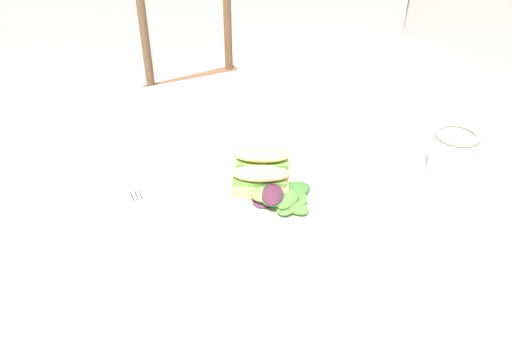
% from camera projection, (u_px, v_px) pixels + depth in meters
% --- Properties ---
extents(dining_table, '(1.14, 1.04, 0.74)m').
position_uv_depth(dining_table, '(284.00, 223.00, 1.14)').
color(dining_table, '#BCB7AD').
rests_on(dining_table, ground).
extents(chair_wooden_far, '(0.44, 0.44, 0.87)m').
position_uv_depth(chair_wooden_far, '(206.00, 91.00, 2.03)').
color(chair_wooden_far, brown).
rests_on(chair_wooden_far, ground).
extents(plate_lunch, '(0.25, 0.25, 0.01)m').
position_uv_depth(plate_lunch, '(264.00, 196.00, 1.02)').
color(plate_lunch, beige).
rests_on(plate_lunch, dining_table).
extents(sandwich_half_front, '(0.12, 0.09, 0.06)m').
position_uv_depth(sandwich_half_front, '(259.00, 178.00, 1.01)').
color(sandwich_half_front, '#DBB270').
rests_on(sandwich_half_front, plate_lunch).
extents(sandwich_half_back, '(0.12, 0.09, 0.06)m').
position_uv_depth(sandwich_half_back, '(262.00, 161.00, 1.05)').
color(sandwich_half_back, '#DBB270').
rests_on(sandwich_half_back, plate_lunch).
extents(salad_mixed_greens, '(0.13, 0.12, 0.04)m').
position_uv_depth(salad_mixed_greens, '(279.00, 196.00, 0.98)').
color(salad_mixed_greens, '#602D47').
rests_on(salad_mixed_greens, plate_lunch).
extents(napkin_folded, '(0.12, 0.25, 0.00)m').
position_uv_depth(napkin_folded, '(147.00, 222.00, 0.96)').
color(napkin_folded, white).
rests_on(napkin_folded, dining_table).
extents(fork_on_napkin, '(0.03, 0.19, 0.00)m').
position_uv_depth(fork_on_napkin, '(144.00, 215.00, 0.97)').
color(fork_on_napkin, silver).
rests_on(fork_on_napkin, napkin_folded).
extents(mason_jar_iced_tea, '(0.09, 0.09, 0.11)m').
position_uv_depth(mason_jar_iced_tea, '(452.00, 158.00, 1.04)').
color(mason_jar_iced_tea, gold).
rests_on(mason_jar_iced_tea, dining_table).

